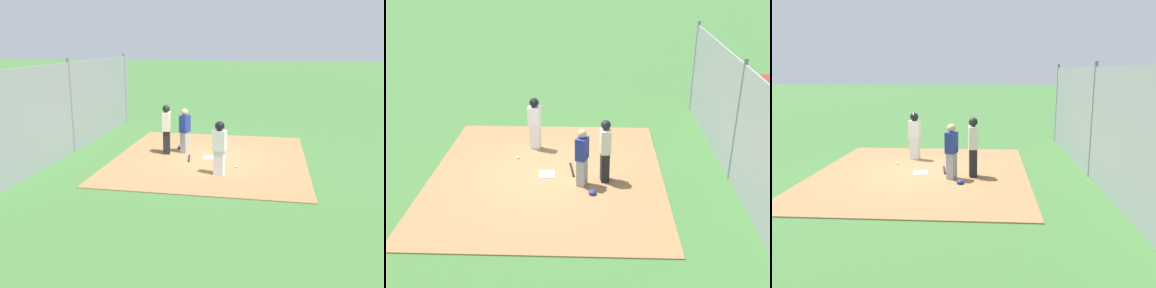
% 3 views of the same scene
% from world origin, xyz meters
% --- Properties ---
extents(ground_plane, '(140.00, 140.00, 0.00)m').
position_xyz_m(ground_plane, '(0.00, 0.00, 0.00)').
color(ground_plane, '#3D6B33').
extents(dirt_infield, '(7.20, 6.40, 0.03)m').
position_xyz_m(dirt_infield, '(0.00, 0.00, 0.01)').
color(dirt_infield, olive).
rests_on(dirt_infield, ground_plane).
extents(home_plate, '(0.48, 0.48, 0.02)m').
position_xyz_m(home_plate, '(0.00, 0.00, 0.04)').
color(home_plate, white).
rests_on(home_plate, dirt_infield).
extents(catcher, '(0.44, 0.37, 1.59)m').
position_xyz_m(catcher, '(-0.52, -0.99, 0.85)').
color(catcher, '#9E9EA3').
rests_on(catcher, dirt_infield).
extents(umpire, '(0.41, 0.30, 1.74)m').
position_xyz_m(umpire, '(-0.26, -1.60, 0.95)').
color(umpire, black).
rests_on(umpire, dirt_infield).
extents(runner, '(0.33, 0.43, 1.64)m').
position_xyz_m(runner, '(1.80, 0.52, 0.96)').
color(runner, silver).
rests_on(runner, dirt_infield).
extents(baseball_bat, '(0.80, 0.19, 0.06)m').
position_xyz_m(baseball_bat, '(0.28, -0.69, 0.06)').
color(baseball_bat, black).
rests_on(baseball_bat, dirt_infield).
extents(catcher_mask, '(0.24, 0.20, 0.12)m').
position_xyz_m(catcher_mask, '(-1.02, -1.28, 0.09)').
color(catcher_mask, navy).
rests_on(catcher_mask, dirt_infield).
extents(baseball, '(0.07, 0.07, 0.07)m').
position_xyz_m(baseball, '(1.00, 0.96, 0.07)').
color(baseball, white).
rests_on(baseball, dirt_infield).
extents(backstop_fence, '(12.00, 0.10, 3.35)m').
position_xyz_m(backstop_fence, '(0.00, -5.03, 1.60)').
color(backstop_fence, '#93999E').
rests_on(backstop_fence, ground_plane).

